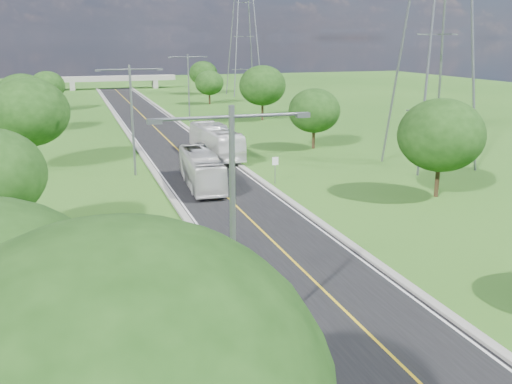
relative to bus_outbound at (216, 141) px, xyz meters
The scene contains 21 objects.
ground 9.99m from the bus_outbound, 108.58° to the left, with size 260.00×260.00×0.00m, color #285718.
road 15.74m from the bus_outbound, 101.56° to the left, with size 8.00×150.00×0.06m, color black.
curb_left 17.09m from the bus_outbound, 115.72° to the left, with size 0.50×150.00×0.22m, color gray.
curb_right 15.45m from the bus_outbound, 85.84° to the left, with size 0.50×150.00×0.22m, color gray.
speed_limit_sign 12.85m from the bus_outbound, 80.76° to the right, with size 0.55×0.09×2.40m.
overpass 89.39m from the bus_outbound, 92.01° to the left, with size 30.00×3.00×3.20m.
streetlight_near_left 39.96m from the bus_outbound, 103.29° to the right, with size 5.90×0.25×10.00m.
streetlight_mid_left 11.56m from the bus_outbound, 148.18° to the right, with size 5.90×0.25×10.00m.
streetlight_far_right 27.80m from the bus_outbound, 84.02° to the left, with size 5.90×0.25×10.00m.
power_tower_near 24.92m from the bus_outbound, 29.49° to the right, with size 9.00×6.40×28.00m.
power_tower_far 69.37m from the bus_outbound, 70.43° to the left, with size 9.00×6.40×28.00m.
tree_lc 18.55m from the bus_outbound, behind, with size 7.56×7.56×8.79m.
tree_ld 30.99m from the bus_outbound, 130.80° to the left, with size 6.72×6.72×7.82m.
tree_le 50.58m from the bus_outbound, 110.44° to the left, with size 5.88×5.88×6.84m.
tree_rb 24.56m from the bus_outbound, 58.10° to the right, with size 6.72×6.72×7.82m.
tree_rc 12.22m from the bus_outbound, ahead, with size 5.88×5.88×6.84m.
tree_rd 29.09m from the bus_outbound, 61.31° to the left, with size 7.14×7.14×8.30m.
tree_re 50.68m from the bus_outbound, 77.03° to the left, with size 5.46×5.46×6.35m.
tree_rf 70.97m from the bus_outbound, 77.90° to the left, with size 6.30×6.30×7.33m.
bus_outbound is the anchor object (origin of this frame).
bus_inbound 12.47m from the bus_outbound, 109.99° to the right, with size 2.48×10.62×2.96m, color silver.
Camera 1 is at (-11.43, -7.24, 12.26)m, focal length 40.00 mm.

